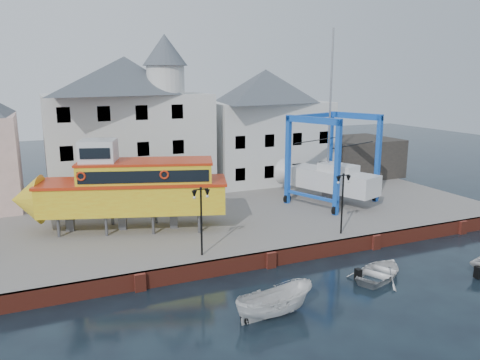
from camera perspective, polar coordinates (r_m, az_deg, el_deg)
name	(u,v)px	position (r m, az deg, el deg)	size (l,w,h in m)	color
ground	(270,267)	(29.28, 3.71, -10.57)	(140.00, 140.00, 0.00)	black
hardstanding	(210,213)	(38.65, -3.73, -4.03)	(44.00, 22.00, 1.00)	slate
quay_wall	(270,259)	(29.17, 3.63, -9.60)	(44.00, 0.47, 1.00)	maroon
building_white_main	(129,124)	(43.19, -13.36, 6.66)	(14.00, 8.30, 14.00)	silver
building_white_right	(265,125)	(48.21, 3.08, 6.65)	(12.00, 8.00, 11.20)	silver
shed_dark	(356,157)	(52.27, 13.90, 2.78)	(8.00, 7.00, 4.00)	#272421
lamp_post_left	(201,204)	(27.48, -4.77, -2.92)	(1.12, 0.32, 4.20)	black
lamp_post_right	(343,188)	(31.98, 12.45, -0.98)	(1.12, 0.32, 4.20)	black
tour_boat	(121,188)	(33.18, -14.29, -0.93)	(14.88, 7.71, 6.32)	#59595E
travel_lift	(324,173)	(40.68, 10.24, 0.81)	(8.05, 9.70, 14.28)	#1241B7
motorboat_a	(274,316)	(23.85, 4.21, -16.23)	(1.60, 4.26, 1.65)	silver
motorboat_b	(380,277)	(29.13, 16.71, -11.22)	(2.98, 4.18, 0.86)	silver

